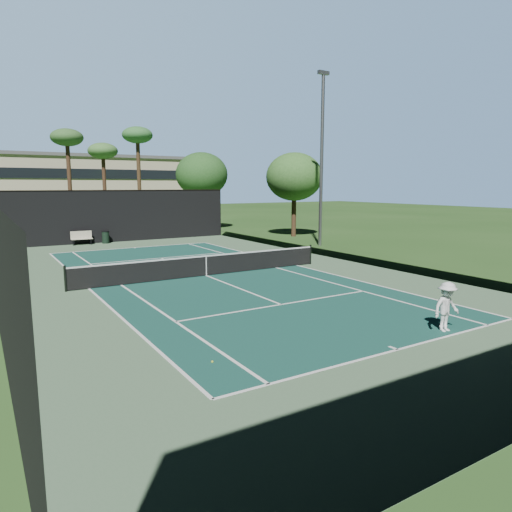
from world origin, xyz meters
The scene contains 20 objects.
ground centered at (0.00, 0.00, 0.00)m, with size 160.00×160.00×0.00m, color #264D1C.
apron_slab centered at (0.00, 0.00, 0.01)m, with size 18.00×32.00×0.01m, color #507251.
court_surface centered at (0.00, 0.00, 0.01)m, with size 10.97×23.77×0.01m, color #16493E.
court_lines centered at (0.00, 0.00, 0.02)m, with size 11.07×23.87×0.01m.
tennis_net centered at (0.00, 0.00, 0.56)m, with size 12.90×0.10×1.10m.
fence centered at (0.00, 0.06, 2.01)m, with size 18.04×32.05×4.03m.
player centered at (2.50, -11.51, 0.76)m, with size 0.98×0.56×1.52m, color white.
tennis_ball_a centered at (-4.61, -10.09, 0.03)m, with size 0.06×0.06×0.06m, color #C0CF2F.
tennis_ball_b centered at (-2.71, 2.74, 0.04)m, with size 0.07×0.07×0.07m, color #DDED36.
tennis_ball_c centered at (2.42, 2.38, 0.04)m, with size 0.08×0.08×0.08m, color #CBD931.
tennis_ball_d centered at (-5.06, 5.76, 0.03)m, with size 0.06×0.06×0.06m, color #C8D630.
park_bench centered at (-2.82, 15.55, 0.55)m, with size 1.50×0.45×1.02m.
trash_bin centered at (-1.09, 15.50, 0.48)m, with size 0.56×0.56×0.95m.
palm_a centered at (-2.00, 24.00, 8.19)m, with size 2.80×2.80×9.32m.
palm_b centered at (1.50, 26.00, 7.36)m, with size 2.80×2.80×8.42m.
palm_c centered at (4.00, 23.00, 8.60)m, with size 2.80×2.80×9.77m.
decid_tree_a centered at (10.00, 22.00, 5.42)m, with size 5.12×5.12×7.62m.
decid_tree_b centered at (14.00, 12.00, 5.08)m, with size 4.80×4.80×7.14m.
campus_building centered at (0.00, 45.98, 4.21)m, with size 40.50×12.50×8.30m.
light_pole centered at (12.00, 6.00, 6.46)m, with size 0.90×0.25×12.22m.
Camera 1 is at (-9.31, -19.84, 4.35)m, focal length 32.00 mm.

